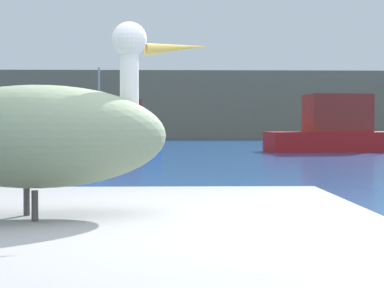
{
  "coord_description": "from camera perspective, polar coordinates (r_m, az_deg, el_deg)",
  "views": [
    {
      "loc": [
        -0.37,
        -2.98,
        1.32
      ],
      "look_at": [
        0.28,
        18.73,
        0.68
      ],
      "focal_mm": 64.47,
      "sensor_mm": 36.0,
      "label": 1
    }
  ],
  "objects": [
    {
      "name": "hillside_backdrop",
      "position": [
        68.65,
        -1.43,
        3.13
      ],
      "size": [
        140.0,
        14.47,
        6.1
      ],
      "primitive_type": "cube",
      "color": "#7F755B",
      "rests_on": "ground"
    },
    {
      "name": "pelican",
      "position": [
        3.23,
        -12.01,
        0.78
      ],
      "size": [
        1.44,
        0.99,
        0.92
      ],
      "rotation": [
        0.0,
        0.0,
        0.37
      ],
      "color": "gray",
      "rests_on": "pier_dock"
    },
    {
      "name": "fishing_boat_red",
      "position": [
        33.49,
        12.56,
        1.05
      ],
      "size": [
        8.1,
        3.18,
        3.78
      ],
      "rotation": [
        0.0,
        0.0,
        0.1
      ],
      "color": "red",
      "rests_on": "ground"
    },
    {
      "name": "fishing_boat_blue",
      "position": [
        40.63,
        -5.8,
        1.24
      ],
      "size": [
        4.7,
        2.99,
        4.58
      ],
      "rotation": [
        0.0,
        0.0,
        3.53
      ],
      "color": "blue",
      "rests_on": "ground"
    }
  ]
}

